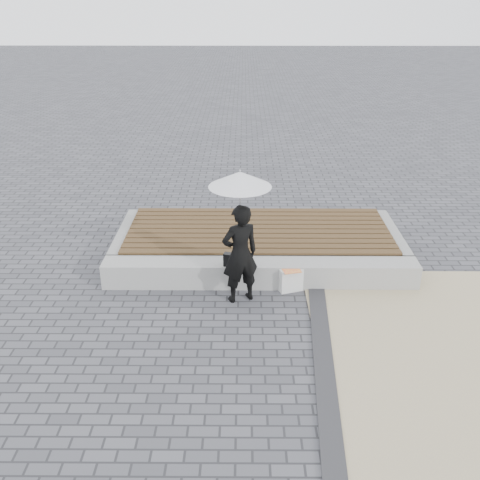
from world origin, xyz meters
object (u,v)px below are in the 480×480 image
parasol (240,179)px  canvas_tote (291,280)px  woman (240,254)px  handbag (233,260)px  seating_ledge (260,273)px

parasol → canvas_tote: (0.79, 0.28, -1.74)m
woman → parasol: (0.00, -0.00, 1.15)m
canvas_tote → handbag: bearing=157.8°
woman → handbag: bearing=-95.4°
seating_ledge → woman: 0.82m
seating_ledge → canvas_tote: seating_ledge is taller
handbag → seating_ledge: bearing=36.7°
woman → handbag: (-0.11, 0.33, -0.27)m
woman → parasol: parasol is taller
seating_ledge → woman: size_ratio=3.23×
parasol → woman: bearing=90.0°
seating_ledge → handbag: bearing=-158.8°
seating_ledge → handbag: size_ratio=16.77×
seating_ledge → woman: woman is taller
woman → seating_ledge: bearing=-146.4°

